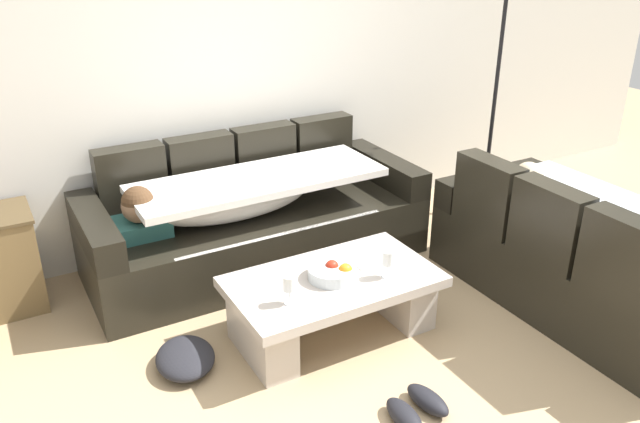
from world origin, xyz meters
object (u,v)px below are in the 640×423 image
coffee_table (333,298)px  floor_lamp (496,81)px  pair_of_shoes (416,408)px  couch_along_wall (250,220)px  wine_glass_near_right (388,259)px  wine_glass_near_left (289,284)px  open_magazine (370,257)px  fruit_bowl (333,272)px  couch_near_window (581,256)px  crumpled_garment (185,358)px

coffee_table → floor_lamp: bearing=24.2°
coffee_table → pair_of_shoes: (0.00, -0.81, -0.19)m
couch_along_wall → wine_glass_near_right: size_ratio=14.07×
wine_glass_near_left → pair_of_shoes: 0.89m
coffee_table → wine_glass_near_left: 0.44m
couch_along_wall → open_magazine: couch_along_wall is taller
coffee_table → wine_glass_near_left: size_ratio=7.23×
coffee_table → fruit_bowl: fruit_bowl is taller
couch_near_window → wine_glass_near_right: bearing=75.5°
fruit_bowl → pair_of_shoes: 0.89m
coffee_table → fruit_bowl: size_ratio=4.29×
floor_lamp → pair_of_shoes: size_ratio=6.21×
couch_along_wall → open_magazine: size_ratio=8.34×
wine_glass_near_right → floor_lamp: 2.10m
couch_near_window → pair_of_shoes: couch_near_window is taller
wine_glass_near_right → couch_near_window: bearing=-14.5°
couch_near_window → wine_glass_near_right: size_ratio=11.30×
coffee_table → open_magazine: open_magazine is taller
fruit_bowl → pair_of_shoes: bearing=-89.4°
couch_along_wall → fruit_bowl: 1.05m
crumpled_garment → open_magazine: bearing=-1.0°
wine_glass_near_left → floor_lamp: bearing=23.6°
coffee_table → wine_glass_near_right: bearing=-28.6°
crumpled_garment → couch_along_wall: bearing=48.9°
pair_of_shoes → wine_glass_near_left: bearing=116.7°
wine_glass_near_left → fruit_bowl: bearing=19.1°
couch_near_window → open_magazine: size_ratio=6.70×
fruit_bowl → open_magazine: size_ratio=1.00×
couch_along_wall → pair_of_shoes: couch_along_wall is taller
open_magazine → wine_glass_near_left: bearing=-164.9°
open_magazine → pair_of_shoes: open_magazine is taller
pair_of_shoes → crumpled_garment: (-0.87, 0.93, 0.01)m
floor_lamp → pair_of_shoes: bearing=-139.3°
crumpled_garment → wine_glass_near_right: bearing=-13.0°
open_magazine → pair_of_shoes: 1.02m
open_magazine → couch_along_wall: bearing=108.9°
coffee_table → fruit_bowl: bearing=-120.0°
couch_near_window → open_magazine: (-1.21, 0.57, 0.05)m
fruit_bowl → floor_lamp: size_ratio=0.14×
wine_glass_near_right → wine_glass_near_left: bearing=177.6°
couch_near_window → crumpled_garment: size_ratio=4.69×
couch_along_wall → wine_glass_near_right: (0.33, -1.19, 0.16)m
open_magazine → pair_of_shoes: size_ratio=0.89×
wine_glass_near_left → floor_lamp: size_ratio=0.09×
fruit_bowl → open_magazine: (0.32, 0.10, -0.03)m
wine_glass_near_left → open_magazine: (0.66, 0.22, -0.11)m
floor_lamp → crumpled_garment: (-2.86, -0.78, -1.06)m
wine_glass_near_right → floor_lamp: (1.72, 1.04, 0.62)m
coffee_table → fruit_bowl: 0.18m
couch_along_wall → wine_glass_near_left: 1.20m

